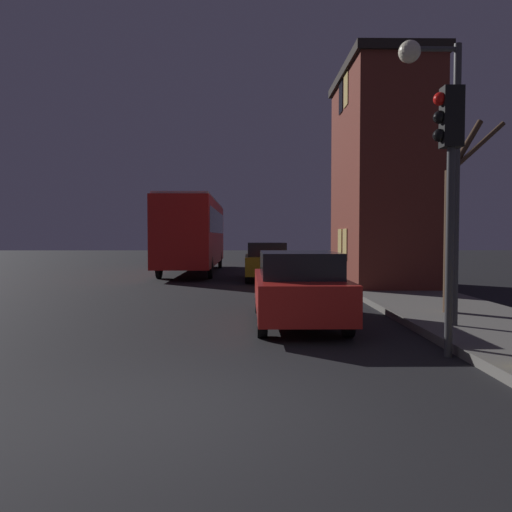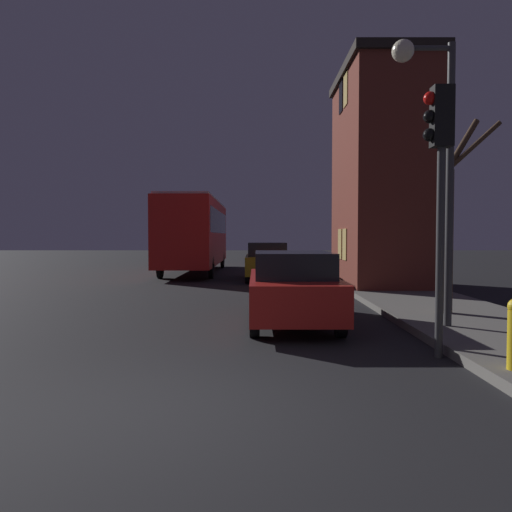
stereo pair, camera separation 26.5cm
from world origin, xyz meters
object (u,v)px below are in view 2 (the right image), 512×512
Objects in this scene: bare_tree at (452,225)px; bus at (198,230)px; streetlamp at (434,129)px; traffic_light at (442,163)px; car_mid_lane at (269,261)px; car_near_lane at (294,287)px.

bus is (-7.27, 14.31, 0.09)m from bare_tree.
streetlamp reaches higher than traffic_light.
traffic_light is 0.93× the size of car_mid_lane.
bus reaches higher than car_mid_lane.
bare_tree is 0.97× the size of car_mid_lane.
bus reaches higher than car_near_lane.
bare_tree is at bearing -69.15° from car_mid_lane.
bare_tree is (0.97, 1.58, -1.75)m from streetlamp.
bus is (-6.30, 15.90, -1.66)m from streetlamp.
traffic_light is (-0.51, -1.83, -0.90)m from streetlamp.
car_near_lane is 1.02× the size of car_mid_lane.
car_mid_lane is at bearing -51.59° from bus.
streetlamp is at bearing 74.50° from traffic_light.
traffic_light reaches higher than bus.
traffic_light is 0.37× the size of bus.
car_mid_lane is (-2.79, 11.47, -3.01)m from streetlamp.
streetlamp reaches higher than bare_tree.
car_near_lane is (-2.49, 1.08, -3.04)m from streetlamp.
car_near_lane is (-1.98, 2.91, -2.15)m from traffic_light.
bare_tree is at bearing -63.06° from bus.
bus is 2.47× the size of car_near_lane.
bare_tree is 3.73m from car_near_lane.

